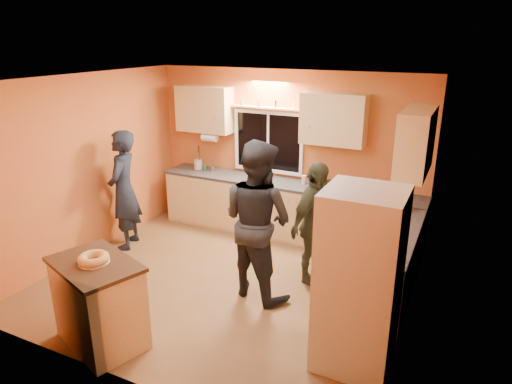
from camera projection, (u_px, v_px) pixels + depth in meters
The scene contains 14 objects.
ground at pixel (227, 281), 6.02m from camera, with size 4.50×4.50×0.00m, color brown.
room_shell at pixel (248, 157), 5.80m from camera, with size 4.54×4.04×2.61m.
back_counter at pixel (278, 208), 7.32m from camera, with size 4.23×0.62×0.90m.
right_counter at pixel (387, 265), 5.50m from camera, with size 0.62×1.84×0.90m.
refrigerator at pixel (359, 281), 4.27m from camera, with size 0.72×0.70×1.80m, color silver.
island at pixel (99, 302), 4.70m from camera, with size 1.13×0.94×0.93m.
bundt_pastry at pixel (94, 259), 4.53m from camera, with size 0.31×0.31×0.09m, color tan.
person_left at pixel (124, 190), 6.77m from camera, with size 0.66×0.43×1.80m, color black.
person_center at pixel (258, 220), 5.47m from camera, with size 0.95×0.74×1.96m, color black.
person_right at pixel (314, 224), 5.79m from camera, with size 0.95×0.40×1.62m, color #353E27.
mixing_bowl at pixel (334, 186), 6.79m from camera, with size 0.40×0.40×0.10m, color black.
utensil_crock at pixel (198, 164), 7.83m from camera, with size 0.14×0.14×0.17m, color beige.
potted_plant at pixel (382, 248), 4.61m from camera, with size 0.26×0.23×0.29m, color gray.
red_box at pixel (405, 207), 6.01m from camera, with size 0.16×0.12×0.07m, color #9C2E18.
Camera 1 is at (2.66, -4.62, 3.08)m, focal length 32.00 mm.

